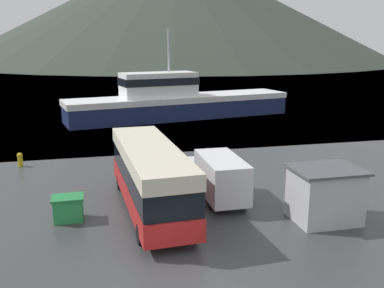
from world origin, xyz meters
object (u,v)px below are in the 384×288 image
object	(u,v)px
dock_kiosk	(325,194)
storage_bin	(68,208)
delivery_van	(218,175)
tour_bus	(150,175)
fishing_boat	(176,101)

from	to	relation	value
dock_kiosk	storage_bin	bearing A→B (deg)	166.95
delivery_van	storage_bin	distance (m)	8.17
tour_bus	delivery_van	xyz separation A→B (m)	(3.92, 0.97, -0.61)
tour_bus	delivery_van	distance (m)	4.08
fishing_boat	storage_bin	bearing A→B (deg)	-32.74
fishing_boat	storage_bin	xyz separation A→B (m)	(-10.63, -27.11, -1.34)
tour_bus	dock_kiosk	distance (m)	8.69
tour_bus	storage_bin	bearing A→B (deg)	-176.96
storage_bin	dock_kiosk	bearing A→B (deg)	-13.05
tour_bus	delivery_van	world-z (taller)	tour_bus
tour_bus	fishing_boat	size ratio (longest dim) A/B	0.40
storage_bin	dock_kiosk	xyz separation A→B (m)	(12.13, -2.81, 0.72)
delivery_van	dock_kiosk	bearing A→B (deg)	-45.94
delivery_van	dock_kiosk	xyz separation A→B (m)	(4.12, -4.23, 0.05)
storage_bin	tour_bus	bearing A→B (deg)	6.24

